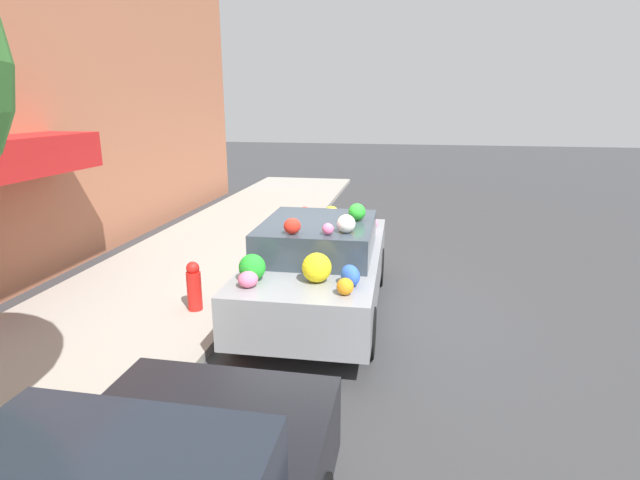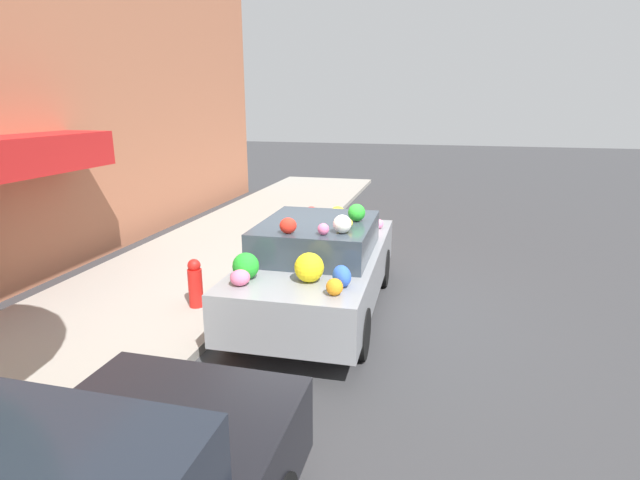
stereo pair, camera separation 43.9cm
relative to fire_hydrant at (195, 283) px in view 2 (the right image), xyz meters
name	(u,v)px [view 2 (the right image)]	position (x,y,z in m)	size (l,w,h in m)	color
ground_plane	(323,311)	(0.54, -1.72, -0.46)	(60.00, 60.00, 0.00)	#38383A
sidewalk_curb	(156,290)	(0.54, 0.98, -0.40)	(24.00, 3.20, 0.12)	#9E998E
building_facade	(6,86)	(0.50, 3.20, 2.69)	(18.00, 1.20, 6.41)	#B26B4C
fire_hydrant	(195,283)	(0.00, 0.00, 0.00)	(0.20, 0.20, 0.70)	red
art_car	(319,264)	(0.49, -1.67, 0.26)	(4.00, 1.77, 1.60)	gray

